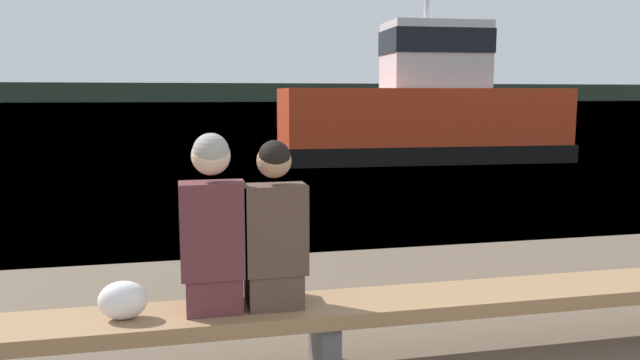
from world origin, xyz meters
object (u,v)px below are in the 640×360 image
at_px(bench_main, 324,314).
at_px(person_right, 274,234).
at_px(tugboat_red, 422,116).
at_px(person_left, 213,231).
at_px(shopping_bag, 123,300).

xyz_separation_m(bench_main, person_right, (-0.31, 0.00, 0.53)).
relative_size(person_right, tugboat_red, 0.14).
bearing_deg(person_left, tugboat_red, 62.74).
height_order(bench_main, person_left, person_left).
bearing_deg(shopping_bag, person_right, 1.83).
bearing_deg(person_left, person_right, 0.35).
height_order(bench_main, shopping_bag, shopping_bag).
distance_m(person_left, person_right, 0.37).
distance_m(person_left, tugboat_red, 13.35).
distance_m(person_right, tugboat_red, 13.18).
bearing_deg(bench_main, person_left, 179.83).
distance_m(bench_main, person_right, 0.61).
relative_size(bench_main, person_right, 8.35).
relative_size(shopping_bag, tugboat_red, 0.04).
bearing_deg(shopping_bag, tugboat_red, 60.84).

